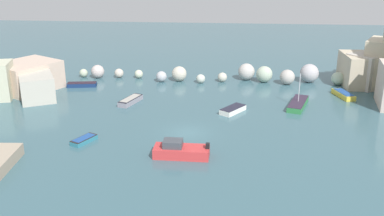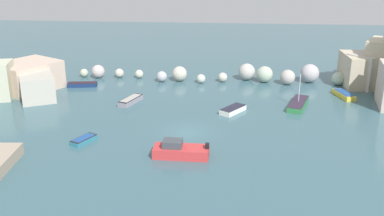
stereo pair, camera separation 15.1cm
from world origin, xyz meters
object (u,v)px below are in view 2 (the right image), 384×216
(moored_boat_2, at_px, (233,110))
(moored_boat_6, at_px, (82,84))
(moored_boat_0, at_px, (344,95))
(moored_boat_3, at_px, (131,100))
(moored_boat_1, at_px, (180,151))
(moored_boat_4, at_px, (298,104))
(moored_boat_5, at_px, (84,140))

(moored_boat_2, relative_size, moored_boat_6, 0.90)
(moored_boat_2, xyz_separation_m, moored_boat_6, (-21.75, 9.14, -0.03))
(moored_boat_0, bearing_deg, moored_boat_2, -79.42)
(moored_boat_2, bearing_deg, moored_boat_6, -78.19)
(moored_boat_3, relative_size, moored_boat_6, 1.03)
(moored_boat_1, distance_m, moored_boat_4, 20.52)
(moored_boat_2, distance_m, moored_boat_3, 13.32)
(moored_boat_0, distance_m, moored_boat_2, 16.51)
(moored_boat_2, height_order, moored_boat_3, moored_boat_3)
(moored_boat_0, bearing_deg, moored_boat_4, -71.84)
(moored_boat_3, height_order, moored_boat_4, moored_boat_4)
(moored_boat_3, distance_m, moored_boat_5, 12.90)
(moored_boat_0, height_order, moored_boat_3, moored_boat_0)
(moored_boat_0, bearing_deg, moored_boat_5, -75.29)
(moored_boat_5, height_order, moored_boat_6, moored_boat_6)
(moored_boat_4, height_order, moored_boat_5, moored_boat_4)
(moored_boat_0, xyz_separation_m, moored_boat_5, (-29.89, -17.78, -0.08))
(moored_boat_5, bearing_deg, moored_boat_2, -29.55)
(moored_boat_4, bearing_deg, moored_boat_5, 137.37)
(moored_boat_4, bearing_deg, moored_boat_1, 157.98)
(moored_boat_1, height_order, moored_boat_2, moored_boat_1)
(moored_boat_1, distance_m, moored_boat_2, 13.80)
(moored_boat_3, xyz_separation_m, moored_boat_4, (21.28, 0.55, -0.00))
(moored_boat_6, bearing_deg, moored_boat_5, -80.79)
(moored_boat_6, bearing_deg, moored_boat_2, -32.33)
(moored_boat_0, xyz_separation_m, moored_boat_1, (-19.70, -20.27, 0.26))
(moored_boat_3, bearing_deg, moored_boat_1, -133.13)
(moored_boat_2, height_order, moored_boat_4, moored_boat_4)
(moored_boat_1, relative_size, moored_boat_3, 1.20)
(moored_boat_4, xyz_separation_m, moored_boat_5, (-23.29, -13.29, -0.10))
(moored_boat_3, distance_m, moored_boat_6, 10.98)
(moored_boat_4, xyz_separation_m, moored_boat_6, (-29.92, 6.22, -0.06))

